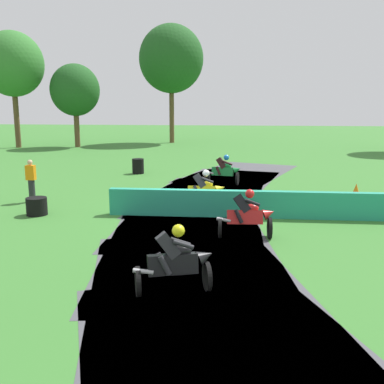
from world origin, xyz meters
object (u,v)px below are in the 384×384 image
Objects in this scene: motorcycle_chase_yellow at (204,190)px; track_marshal at (31,181)px; motorcycle_trailing_red at (247,215)px; motorcycle_lead_green at (224,170)px; traffic_cone at (356,189)px; motorcycle_fourth_black at (176,261)px; tire_stack_mid_a at (37,206)px; tire_stack_near at (138,166)px.

motorcycle_chase_yellow is 6.63m from track_marshal.
motorcycle_lead_green is at bearing 96.02° from motorcycle_trailing_red.
motorcycle_lead_green is at bearing 162.73° from traffic_cone.
motorcycle_fourth_black is (-0.63, -12.25, 0.00)m from motorcycle_lead_green.
motorcycle_chase_yellow is at bearing -1.97° from track_marshal.
motorcycle_chase_yellow reaches higher than traffic_cone.
track_marshal reaches higher than tire_stack_mid_a.
motorcycle_lead_green is 5.84m from traffic_cone.
motorcycle_lead_green is 12.27m from motorcycle_fourth_black.
motorcycle_chase_yellow is 8.52m from tire_stack_near.
motorcycle_fourth_black is 8.01m from tire_stack_mid_a.
motorcycle_fourth_black is at bearing -49.37° from track_marshal.
motorcycle_lead_green is 5.42m from tire_stack_near.
traffic_cone is at bearing -17.27° from motorcycle_lead_green.
motorcycle_fourth_black reaches higher than traffic_cone.
motorcycle_fourth_black is at bearing -92.94° from motorcycle_lead_green.
motorcycle_fourth_black is 2.41× the size of tire_stack_mid_a.
tire_stack_near is 0.49× the size of track_marshal.
traffic_cone is (6.19, 10.53, -0.44)m from motorcycle_fourth_black.
traffic_cone is at bearing 26.30° from motorcycle_chase_yellow.
tire_stack_mid_a reaches higher than traffic_cone.
traffic_cone is at bearing 54.66° from motorcycle_trailing_red.
track_marshal reaches higher than motorcycle_fourth_black.
tire_stack_near is 1.15× the size of tire_stack_mid_a.
motorcycle_lead_green is at bearing -29.92° from tire_stack_near.
motorcycle_fourth_black reaches higher than motorcycle_chase_yellow.
tire_stack_near is 7.70m from track_marshal.
tire_stack_mid_a is at bearing -162.94° from motorcycle_chase_yellow.
track_marshal reaches higher than motorcycle_lead_green.
tire_stack_near is 9.31m from tire_stack_mid_a.
tire_stack_near is at bearing 70.64° from track_marshal.
motorcycle_lead_green is 8.55m from track_marshal.
motorcycle_chase_yellow is 3.82× the size of traffic_cone.
tire_stack_mid_a is (-5.57, -1.71, -0.35)m from motorcycle_chase_yellow.
motorcycle_trailing_red is 7.30m from tire_stack_mid_a.
motorcycle_trailing_red reaches higher than traffic_cone.
motorcycle_chase_yellow is 1.03× the size of track_marshal.
tire_stack_mid_a is 0.43× the size of track_marshal.
motorcycle_lead_green is 1.02× the size of motorcycle_fourth_black.
motorcycle_fourth_black reaches higher than motorcycle_lead_green.
motorcycle_chase_yellow is 2.10× the size of tire_stack_near.
motorcycle_lead_green is at bearing 87.06° from motorcycle_fourth_black.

